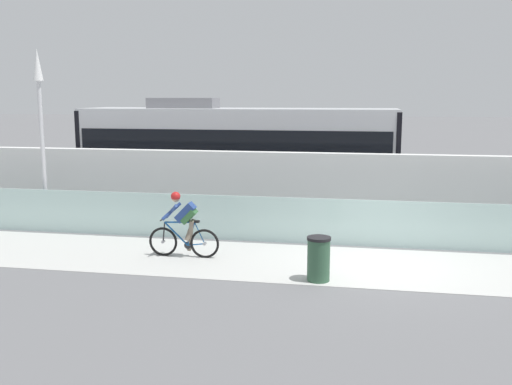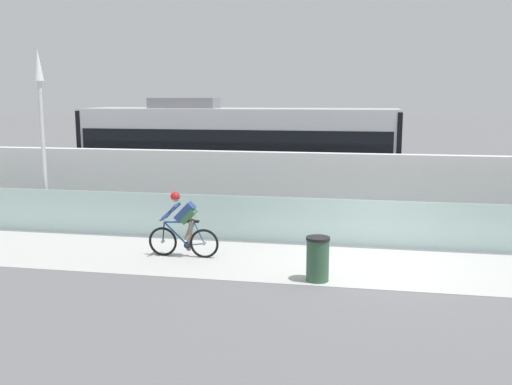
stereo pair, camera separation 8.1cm
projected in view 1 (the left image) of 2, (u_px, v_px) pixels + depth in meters
The scene contains 10 objects.
ground_plane at pixel (379, 267), 13.21m from camera, with size 200.00×200.00×0.00m, color slate.
bike_path_deck at pixel (379, 267), 13.21m from camera, with size 32.00×3.20×0.01m, color beige.
glass_parapet at pixel (378, 224), 14.91m from camera, with size 32.00×0.05×1.23m, color silver.
concrete_barrier_wall at pixel (377, 193), 16.57m from camera, with size 32.00×0.36×2.25m, color white.
tram_rail_near at pixel (374, 214), 19.16m from camera, with size 32.00×0.08×0.01m, color #595654.
tram_rail_far at pixel (374, 206), 20.55m from camera, with size 32.00×0.08×0.01m, color #595654.
tram at pixel (238, 153), 20.41m from camera, with size 11.06×2.54×3.81m.
cyclist_on_bike at pixel (184, 226), 13.92m from camera, with size 1.77×0.58×1.61m.
lamp_post_antenna at pixel (41, 117), 16.47m from camera, with size 0.28×0.28×5.20m.
trash_bin at pixel (319, 259), 12.16m from camera, with size 0.51×0.51×0.96m.
Camera 1 is at (-0.45, -13.05, 3.88)m, focal length 40.46 mm.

